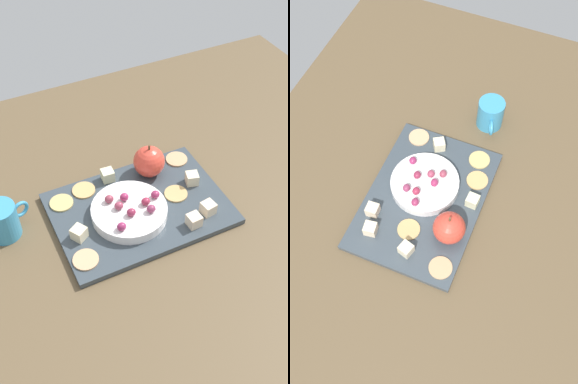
% 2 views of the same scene
% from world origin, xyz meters
% --- Properties ---
extents(table, '(1.41, 1.04, 0.04)m').
position_xyz_m(table, '(0.00, 0.00, 0.02)').
color(table, brown).
rests_on(table, ground).
extents(platter, '(0.38, 0.27, 0.01)m').
position_xyz_m(platter, '(-0.02, -0.03, 0.05)').
color(platter, '#384149').
rests_on(platter, table).
extents(serving_dish, '(0.17, 0.17, 0.02)m').
position_xyz_m(serving_dish, '(-0.05, -0.05, 0.06)').
color(serving_dish, white).
rests_on(serving_dish, platter).
extents(apple_whole, '(0.07, 0.07, 0.07)m').
position_xyz_m(apple_whole, '(0.04, 0.05, 0.09)').
color(apple_whole, '#D53F2F').
rests_on(apple_whole, platter).
extents(apple_stem, '(0.01, 0.01, 0.01)m').
position_xyz_m(apple_stem, '(0.04, 0.05, 0.13)').
color(apple_stem, brown).
rests_on(apple_stem, apple_whole).
extents(cheese_cube_0, '(0.03, 0.03, 0.03)m').
position_xyz_m(cheese_cube_0, '(0.12, -0.02, 0.07)').
color(cheese_cube_0, beige).
rests_on(cheese_cube_0, platter).
extents(cheese_cube_1, '(0.03, 0.03, 0.03)m').
position_xyz_m(cheese_cube_1, '(-0.05, 0.08, 0.07)').
color(cheese_cube_1, beige).
rests_on(cheese_cube_1, platter).
extents(cheese_cube_2, '(0.03, 0.03, 0.03)m').
position_xyz_m(cheese_cube_2, '(0.10, -0.11, 0.07)').
color(cheese_cube_2, beige).
rests_on(cheese_cube_2, platter).
extents(cheese_cube_3, '(0.04, 0.04, 0.03)m').
position_xyz_m(cheese_cube_3, '(-0.17, -0.06, 0.07)').
color(cheese_cube_3, beige).
rests_on(cheese_cube_3, platter).
extents(cheese_cube_4, '(0.03, 0.03, 0.03)m').
position_xyz_m(cheese_cube_4, '(0.06, -0.13, 0.07)').
color(cheese_cube_4, beige).
rests_on(cheese_cube_4, platter).
extents(cracker_0, '(0.05, 0.05, 0.00)m').
position_xyz_m(cracker_0, '(-0.17, 0.05, 0.05)').
color(cracker_0, tan).
rests_on(cracker_0, platter).
extents(cracker_1, '(0.05, 0.05, 0.00)m').
position_xyz_m(cracker_1, '(-0.18, -0.12, 0.05)').
color(cracker_1, tan).
rests_on(cracker_1, platter).
extents(cracker_2, '(0.05, 0.05, 0.00)m').
position_xyz_m(cracker_2, '(0.13, 0.07, 0.05)').
color(cracker_2, tan).
rests_on(cracker_2, platter).
extents(cracker_3, '(0.05, 0.05, 0.00)m').
position_xyz_m(cracker_3, '(0.07, -0.04, 0.05)').
color(cracker_3, tan).
rests_on(cracker_3, platter).
extents(cracker_4, '(0.05, 0.05, 0.00)m').
position_xyz_m(cracker_4, '(-0.12, 0.07, 0.05)').
color(cracker_4, tan).
rests_on(cracker_4, platter).
extents(grape_0, '(0.02, 0.02, 0.02)m').
position_xyz_m(grape_0, '(-0.07, -0.04, 0.08)').
color(grape_0, '#983A51').
rests_on(grape_0, serving_dish).
extents(grape_1, '(0.02, 0.02, 0.02)m').
position_xyz_m(grape_1, '(-0.02, -0.05, 0.09)').
color(grape_1, '#972842').
rests_on(grape_1, serving_dish).
extents(grape_2, '(0.02, 0.02, 0.02)m').
position_xyz_m(grape_2, '(0.01, -0.04, 0.08)').
color(grape_2, '#8F2A50').
rests_on(grape_2, serving_dish).
extents(grape_3, '(0.02, 0.02, 0.02)m').
position_xyz_m(grape_3, '(-0.06, -0.07, 0.09)').
color(grape_3, maroon).
rests_on(grape_3, serving_dish).
extents(grape_4, '(0.02, 0.02, 0.02)m').
position_xyz_m(grape_4, '(-0.05, -0.02, 0.09)').
color(grape_4, '#9A2A54').
rests_on(grape_4, serving_dish).
extents(grape_5, '(0.02, 0.02, 0.02)m').
position_xyz_m(grape_5, '(-0.02, -0.08, 0.09)').
color(grape_5, '#883254').
rests_on(grape_5, serving_dish).
extents(grape_6, '(0.02, 0.02, 0.02)m').
position_xyz_m(grape_6, '(-0.09, -0.09, 0.09)').
color(grape_6, '#902854').
rests_on(grape_6, serving_dish).
extents(grape_7, '(0.02, 0.02, 0.02)m').
position_xyz_m(grape_7, '(-0.08, -0.01, 0.09)').
color(grape_7, '#8F374A').
rests_on(grape_7, serving_dish).
extents(cup, '(0.10, 0.07, 0.08)m').
position_xyz_m(cup, '(-0.31, 0.03, 0.08)').
color(cup, teal).
rests_on(cup, table).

